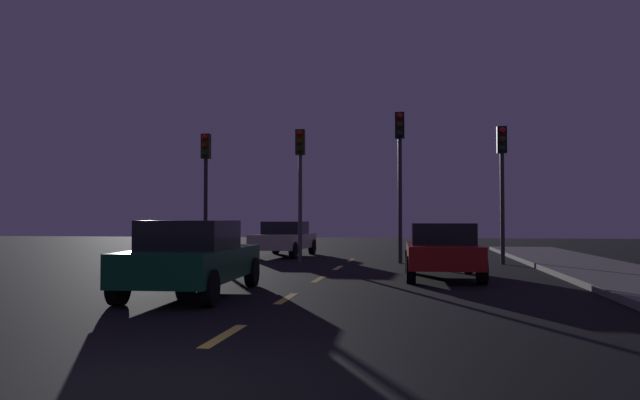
% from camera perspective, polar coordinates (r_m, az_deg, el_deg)
% --- Properties ---
extents(ground_plane, '(80.00, 80.00, 0.00)m').
position_cam_1_polar(ground_plane, '(12.41, -2.51, -8.72)').
color(ground_plane, black).
extents(lane_stripe_second, '(0.16, 1.60, 0.01)m').
position_cam_1_polar(lane_stripe_second, '(8.19, -8.82, -12.24)').
color(lane_stripe_second, '#EACC4C').
rests_on(lane_stripe_second, ground_plane).
extents(lane_stripe_third, '(0.16, 1.60, 0.01)m').
position_cam_1_polar(lane_stripe_third, '(11.82, -3.10, -9.04)').
color(lane_stripe_third, '#EACC4C').
rests_on(lane_stripe_third, ground_plane).
extents(lane_stripe_fourth, '(0.16, 1.60, 0.01)m').
position_cam_1_polar(lane_stripe_fourth, '(15.54, -0.13, -7.32)').
color(lane_stripe_fourth, '#EACC4C').
rests_on(lane_stripe_fourth, ground_plane).
extents(lane_stripe_fifth, '(0.16, 1.60, 0.01)m').
position_cam_1_polar(lane_stripe_fifth, '(19.28, 1.67, -6.25)').
color(lane_stripe_fifth, '#EACC4C').
rests_on(lane_stripe_fifth, ground_plane).
extents(lane_stripe_sixth, '(0.16, 1.60, 0.01)m').
position_cam_1_polar(lane_stripe_sixth, '(23.05, 2.89, -5.53)').
color(lane_stripe_sixth, '#EACC4C').
rests_on(lane_stripe_sixth, ground_plane).
extents(traffic_signal_far_left, '(0.32, 0.38, 4.61)m').
position_cam_1_polar(traffic_signal_far_left, '(22.75, -10.50, 2.61)').
color(traffic_signal_far_left, '#2D2D30').
rests_on(traffic_signal_far_left, ground_plane).
extents(traffic_signal_center_left, '(0.32, 0.38, 4.69)m').
position_cam_1_polar(traffic_signal_center_left, '(21.84, -1.85, 2.91)').
color(traffic_signal_center_left, '#4C4C51').
rests_on(traffic_signal_center_left, ground_plane).
extents(traffic_signal_center_right, '(0.32, 0.38, 5.20)m').
position_cam_1_polar(traffic_signal_center_right, '(21.49, 7.37, 3.89)').
color(traffic_signal_center_right, '#2D2D30').
rests_on(traffic_signal_center_right, ground_plane).
extents(traffic_signal_far_right, '(0.32, 0.38, 4.63)m').
position_cam_1_polar(traffic_signal_far_right, '(21.63, 16.43, 2.93)').
color(traffic_signal_far_right, '#2D2D30').
rests_on(traffic_signal_far_right, ground_plane).
extents(car_stopped_ahead, '(1.95, 4.08, 1.40)m').
position_cam_1_polar(car_stopped_ahead, '(16.10, 11.17, -4.54)').
color(car_stopped_ahead, '#B21919').
rests_on(car_stopped_ahead, ground_plane).
extents(car_adjacent_lane, '(2.02, 4.48, 1.47)m').
position_cam_1_polar(car_adjacent_lane, '(12.54, -11.65, -5.17)').
color(car_adjacent_lane, '#0F4C2D').
rests_on(car_adjacent_lane, ground_plane).
extents(car_oncoming_far, '(2.07, 4.44, 1.42)m').
position_cam_1_polar(car_oncoming_far, '(25.56, -3.30, -3.54)').
color(car_oncoming_far, beige).
rests_on(car_oncoming_far, ground_plane).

